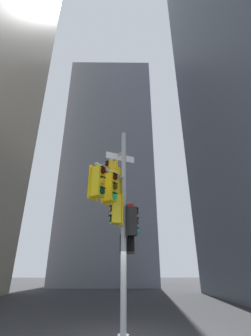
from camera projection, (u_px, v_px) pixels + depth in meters
building_mid_block at (110, 170)px, 38.60m from camera, size 13.05×13.05×34.48m
signal_pole_assembly at (113, 197)px, 8.71m from camera, size 2.25×3.81×7.18m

